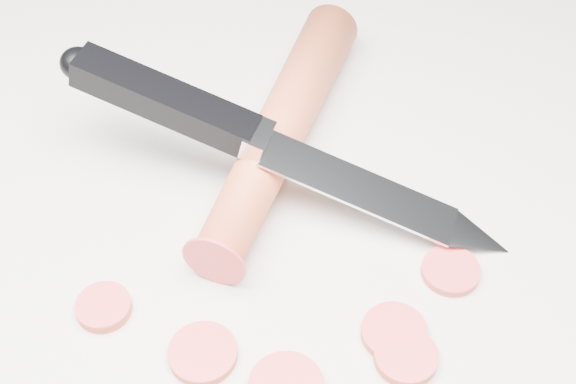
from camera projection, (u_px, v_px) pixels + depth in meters
name	position (u px, v px, depth m)	size (l,w,h in m)	color
ground	(259.00, 289.00, 0.46)	(2.40, 2.40, 0.00)	silver
carrot	(281.00, 128.00, 0.52)	(0.03, 0.03, 0.23)	#D74C26
carrot_slice_1	(203.00, 353.00, 0.43)	(0.04, 0.04, 0.01)	#E4363A
carrot_slice_3	(394.00, 332.00, 0.44)	(0.04, 0.04, 0.01)	#E4363A
carrot_slice_4	(451.00, 271.00, 0.46)	(0.03, 0.03, 0.01)	#E4363A
carrot_slice_5	(104.00, 307.00, 0.45)	(0.03, 0.03, 0.01)	#E4363A
carrot_slice_7	(406.00, 357.00, 0.43)	(0.03, 0.03, 0.01)	#E4363A
kitchen_knife	(283.00, 146.00, 0.48)	(0.22, 0.23, 0.08)	silver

